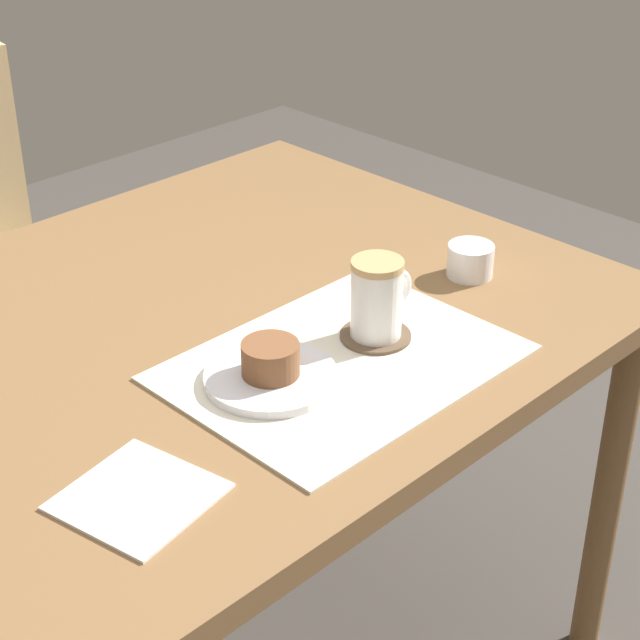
{
  "coord_description": "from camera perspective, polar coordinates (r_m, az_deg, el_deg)",
  "views": [
    {
      "loc": [
        -0.81,
        -1.04,
        1.47
      ],
      "look_at": [
        0.04,
        -0.18,
        0.77
      ],
      "focal_mm": 60.0,
      "sensor_mm": 36.0,
      "label": 1
    }
  ],
  "objects": [
    {
      "name": "coffee_mug",
      "position": [
        1.42,
        3.11,
        1.2
      ],
      "size": [
        0.1,
        0.07,
        0.11
      ],
      "color": "white",
      "rests_on": "coffee_coaster"
    },
    {
      "name": "coffee_coaster",
      "position": [
        1.45,
        2.98,
        -0.83
      ],
      "size": [
        0.1,
        0.1,
        0.0
      ],
      "primitive_type": "cylinder",
      "color": "brown",
      "rests_on": "placemat"
    },
    {
      "name": "placemat",
      "position": [
        1.4,
        1.16,
        -2.28
      ],
      "size": [
        0.44,
        0.33,
        0.0
      ],
      "primitive_type": "cube",
      "color": "silver",
      "rests_on": "dining_table"
    },
    {
      "name": "dining_table",
      "position": [
        1.55,
        -5.91,
        -2.24
      ],
      "size": [
        1.12,
        0.9,
        0.72
      ],
      "color": "brown",
      "rests_on": "ground_plane"
    },
    {
      "name": "pastry_plate",
      "position": [
        1.35,
        -2.64,
        -3.08
      ],
      "size": [
        0.17,
        0.17,
        0.01
      ],
      "primitive_type": "cylinder",
      "color": "white",
      "rests_on": "placemat"
    },
    {
      "name": "pastry",
      "position": [
        1.34,
        -2.66,
        -2.08
      ],
      "size": [
        0.07,
        0.07,
        0.04
      ],
      "primitive_type": "cylinder",
      "color": "brown",
      "rests_on": "pastry_plate"
    },
    {
      "name": "sugar_bowl",
      "position": [
        1.62,
        8.02,
        3.17
      ],
      "size": [
        0.07,
        0.07,
        0.05
      ],
      "primitive_type": "cylinder",
      "color": "white",
      "rests_on": "dining_table"
    },
    {
      "name": "paper_napkin",
      "position": [
        1.19,
        -9.67,
        -9.28
      ],
      "size": [
        0.18,
        0.18,
        0.0
      ],
      "primitive_type": "cube",
      "rotation": [
        0.0,
        0.0,
        0.19
      ],
      "color": "white",
      "rests_on": "dining_table"
    }
  ]
}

